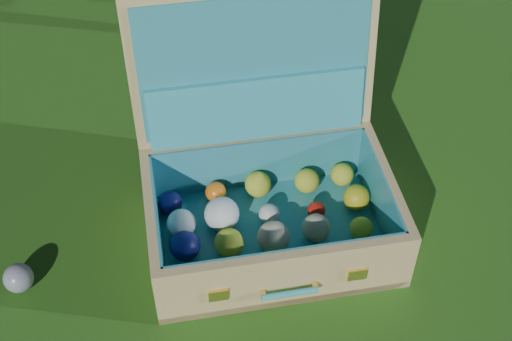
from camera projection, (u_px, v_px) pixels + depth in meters
The scene contains 3 objects.
ground at pixel (249, 207), 1.86m from camera, with size 60.00×60.00×0.00m, color #215114.
stray_ball at pixel (18, 278), 1.66m from camera, with size 0.07×0.07×0.07m, color #446CB1.
suitcase at pixel (265, 173), 1.72m from camera, with size 0.71×0.64×0.57m.
Camera 1 is at (-0.56, -1.10, 1.39)m, focal length 50.00 mm.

